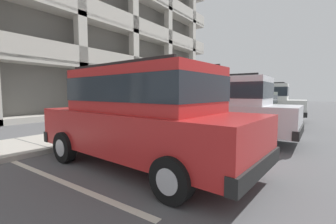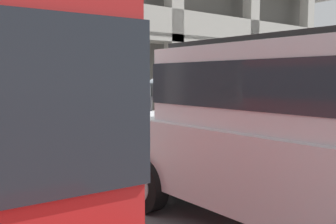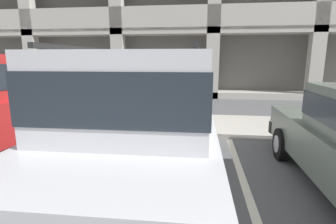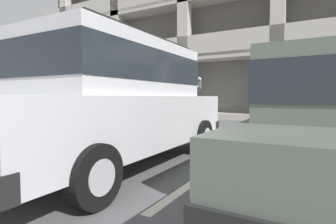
{
  "view_description": "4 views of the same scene",
  "coord_description": "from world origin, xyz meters",
  "px_view_note": "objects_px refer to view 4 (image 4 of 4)",
  "views": [
    {
      "loc": [
        -6.83,
        -5.32,
        1.5
      ],
      "look_at": [
        -0.02,
        -0.55,
        0.79
      ],
      "focal_mm": 24.0,
      "sensor_mm": 36.0,
      "label": 1
    },
    {
      "loc": [
        -3.3,
        -4.71,
        1.64
      ],
      "look_at": [
        0.01,
        -0.47,
        1.14
      ],
      "focal_mm": 40.0,
      "sensor_mm": 36.0,
      "label": 2
    },
    {
      "loc": [
        0.92,
        -5.92,
        1.9
      ],
      "look_at": [
        0.27,
        -0.82,
        0.84
      ],
      "focal_mm": 28.0,
      "sensor_mm": 36.0,
      "label": 3
    },
    {
      "loc": [
        2.98,
        -5.77,
        1.12
      ],
      "look_at": [
        0.18,
        -0.83,
        0.79
      ],
      "focal_mm": 28.0,
      "sensor_mm": 36.0,
      "label": 4
    }
  ],
  "objects_px": {
    "red_sedan": "(5,98)",
    "silver_suv": "(117,99)",
    "parking_meter_near": "(194,92)",
    "parking_meter_far": "(37,94)"
  },
  "relations": [
    {
      "from": "parking_meter_near",
      "to": "silver_suv",
      "type": "bearing_deg",
      "value": -92.23
    },
    {
      "from": "parking_meter_near",
      "to": "parking_meter_far",
      "type": "relative_size",
      "value": 1.02
    },
    {
      "from": "silver_suv",
      "to": "parking_meter_near",
      "type": "relative_size",
      "value": 3.2
    },
    {
      "from": "parking_meter_near",
      "to": "parking_meter_far",
      "type": "bearing_deg",
      "value": 179.56
    },
    {
      "from": "red_sedan",
      "to": "silver_suv",
      "type": "bearing_deg",
      "value": 0.68
    },
    {
      "from": "silver_suv",
      "to": "parking_meter_far",
      "type": "distance_m",
      "value": 6.98
    },
    {
      "from": "silver_suv",
      "to": "parking_meter_far",
      "type": "relative_size",
      "value": 3.26
    },
    {
      "from": "silver_suv",
      "to": "red_sedan",
      "type": "relative_size",
      "value": 0.98
    },
    {
      "from": "red_sedan",
      "to": "parking_meter_near",
      "type": "bearing_deg",
      "value": 39.37
    },
    {
      "from": "silver_suv",
      "to": "parking_meter_near",
      "type": "bearing_deg",
      "value": 87.01
    }
  ]
}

